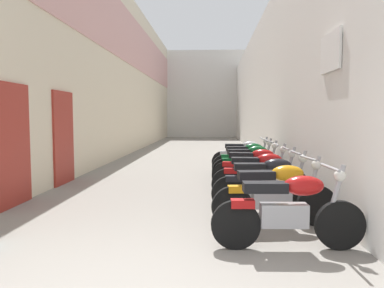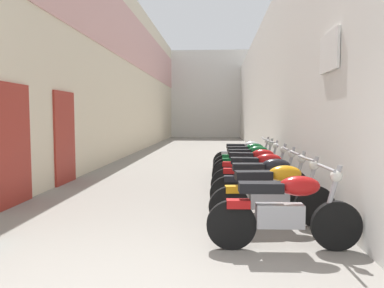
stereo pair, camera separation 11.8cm
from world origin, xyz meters
The scene contains 12 objects.
ground_plane centered at (0.00, 10.89, 0.00)m, with size 41.77×41.77×0.00m, color gray.
building_left centered at (-2.90, 12.83, 3.46)m, with size 0.45×25.77×6.86m.
building_right centered at (2.91, 12.88, 2.71)m, with size 0.45×25.77×5.42m.
building_far_end centered at (0.00, 26.77, 3.38)m, with size 8.42×2.00×6.77m, color silver.
motorcycle_nearest centered at (1.77, 1.49, 0.50)m, with size 1.85×0.58×1.04m.
motorcycle_second centered at (1.77, 2.41, 0.50)m, with size 1.85×0.58×1.04m.
motorcycle_third centered at (1.77, 3.26, 0.50)m, with size 1.85×0.58×1.04m.
motorcycle_fourth centered at (1.77, 4.12, 0.50)m, with size 1.85×0.58×1.04m.
motorcycle_fifth centered at (1.77, 5.05, 0.50)m, with size 1.84×0.58×1.04m.
motorcycle_sixth centered at (1.77, 5.91, 0.50)m, with size 1.84×0.58×1.04m.
motorcycle_seventh centered at (1.77, 6.74, 0.50)m, with size 1.84×0.58×1.04m.
motorcycle_eighth centered at (1.77, 7.61, 0.50)m, with size 1.85×0.58×1.04m.
Camera 2 is at (0.97, -2.85, 1.60)m, focal length 34.06 mm.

